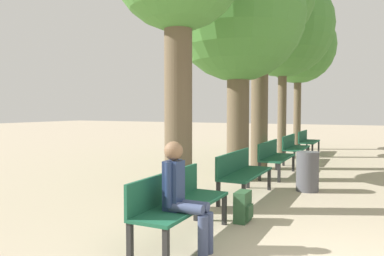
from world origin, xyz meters
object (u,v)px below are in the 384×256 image
bench_row_3 (294,146)px  tree_row_3 (283,28)px  bench_row_2 (274,155)px  person_seated (182,193)px  backpack (243,207)px  bench_row_1 (241,170)px  bench_row_0 (177,200)px  tree_row_4 (298,47)px  trash_bin (307,171)px  bench_row_4 (307,140)px  tree_row_1 (239,18)px

bench_row_3 → tree_row_3: size_ratio=0.29×
bench_row_2 → person_seated: bearing=-87.5°
backpack → bench_row_1: bearing=109.3°
bench_row_3 → backpack: (0.53, -6.71, -0.29)m
tree_row_3 → bench_row_0: bearing=-85.9°
tree_row_4 → trash_bin: bearing=-78.3°
backpack → trash_bin: (0.53, 2.60, 0.18)m
bench_row_3 → bench_row_4: bearing=90.0°
tree_row_4 → person_seated: (0.89, -12.25, -3.59)m
bench_row_1 → bench_row_4: same height
bench_row_4 → tree_row_4: tree_row_4 is taller
bench_row_0 → bench_row_2: same height
tree_row_3 → person_seated: bearing=-84.6°
bench_row_0 → trash_bin: (1.05, 3.70, -0.11)m
bench_row_0 → person_seated: size_ratio=1.38×
tree_row_1 → tree_row_4: (0.00, 7.66, 0.47)m
bench_row_0 → person_seated: bearing=-52.5°
bench_row_3 → backpack: bearing=-85.5°
bench_row_2 → person_seated: 5.53m
bench_row_4 → backpack: size_ratio=3.92×
bench_row_3 → bench_row_4: (0.00, 2.61, 0.00)m
bench_row_0 → trash_bin: bearing=74.1°
tree_row_3 → backpack: 9.08m
bench_row_0 → bench_row_4: size_ratio=1.00×
bench_row_3 → tree_row_1: 4.89m
bench_row_2 → bench_row_3: same height
bench_row_1 → bench_row_4: size_ratio=1.00×
bench_row_2 → bench_row_3: 2.61m
tree_row_1 → bench_row_2: bearing=55.3°
bench_row_1 → tree_row_3: 7.59m
bench_row_3 → tree_row_1: tree_row_1 is taller
bench_row_3 → tree_row_3: tree_row_3 is taller
bench_row_3 → backpack: size_ratio=3.92×
bench_row_1 → backpack: 1.62m
bench_row_1 → bench_row_3: (0.00, 5.21, 0.00)m
bench_row_4 → trash_bin: 6.80m
bench_row_3 → person_seated: (0.24, -8.13, 0.18)m
tree_row_1 → trash_bin: bearing=-18.6°
bench_row_1 → backpack: bearing=-70.7°
bench_row_3 → tree_row_3: (-0.65, 1.20, 4.01)m
bench_row_2 → tree_row_4: tree_row_4 is taller
person_seated → tree_row_1: bearing=101.0°
bench_row_1 → trash_bin: bearing=46.1°
tree_row_1 → trash_bin: 3.86m
person_seated → backpack: person_seated is taller
bench_row_2 → bench_row_4: bearing=90.0°
tree_row_4 → person_seated: tree_row_4 is taller
tree_row_3 → tree_row_4: size_ratio=1.07×
bench_row_1 → tree_row_3: tree_row_3 is taller
person_seated → bench_row_2: bearing=92.5°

